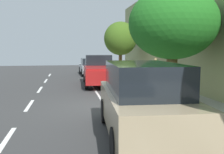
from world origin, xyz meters
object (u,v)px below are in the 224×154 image
(street_tree_far_end, at_px, (120,39))
(pedestrian_on_phone, at_px, (155,70))
(parked_suv_tan_second, at_px, (142,99))
(street_tree_mid_block, at_px, (173,24))
(parked_pickup_red_mid, at_px, (99,71))
(parked_sedan_silver_far, at_px, (90,67))
(cyclist_with_backpack, at_px, (136,83))
(bicycle_at_curb, at_px, (128,95))

(street_tree_far_end, bearing_deg, pedestrian_on_phone, -79.02)
(parked_suv_tan_second, height_order, street_tree_mid_block, street_tree_mid_block)
(parked_pickup_red_mid, distance_m, street_tree_far_end, 5.33)
(street_tree_mid_block, relative_size, street_tree_far_end, 1.07)
(pedestrian_on_phone, bearing_deg, parked_sedan_silver_far, 112.78)
(parked_suv_tan_second, relative_size, parked_sedan_silver_far, 1.08)
(parked_pickup_red_mid, xyz_separation_m, cyclist_with_backpack, (0.71, -6.36, 0.06))
(parked_pickup_red_mid, bearing_deg, street_tree_far_end, 61.44)
(bicycle_at_curb, bearing_deg, parked_pickup_red_mid, 94.67)
(parked_suv_tan_second, bearing_deg, bicycle_at_curb, 81.70)
(pedestrian_on_phone, bearing_deg, parked_suv_tan_second, -111.82)
(parked_suv_tan_second, bearing_deg, cyclist_with_backpack, 77.31)
(parked_pickup_red_mid, height_order, cyclist_with_backpack, parked_pickup_red_mid)
(parked_pickup_red_mid, relative_size, pedestrian_on_phone, 3.29)
(parked_pickup_red_mid, relative_size, parked_sedan_silver_far, 1.21)
(bicycle_at_curb, xyz_separation_m, pedestrian_on_phone, (2.89, 4.59, 0.70))
(parked_sedan_silver_far, height_order, street_tree_mid_block, street_tree_mid_block)
(parked_pickup_red_mid, relative_size, street_tree_mid_block, 1.13)
(parked_suv_tan_second, height_order, bicycle_at_curb, parked_suv_tan_second)
(parked_suv_tan_second, relative_size, street_tree_mid_block, 1.01)
(parked_pickup_red_mid, distance_m, parked_sedan_silver_far, 6.71)
(parked_sedan_silver_far, xyz_separation_m, street_tree_far_end, (2.29, -2.48, 2.45))
(cyclist_with_backpack, bearing_deg, street_tree_mid_block, 1.75)
(parked_pickup_red_mid, bearing_deg, pedestrian_on_phone, -21.36)
(parked_sedan_silver_far, height_order, cyclist_with_backpack, cyclist_with_backpack)
(bicycle_at_curb, xyz_separation_m, street_tree_mid_block, (1.82, -0.41, 3.02))
(parked_pickup_red_mid, distance_m, bicycle_at_curb, 5.95)
(parked_pickup_red_mid, relative_size, cyclist_with_backpack, 3.36)
(parked_sedan_silver_far, bearing_deg, parked_suv_tan_second, -90.45)
(parked_pickup_red_mid, xyz_separation_m, pedestrian_on_phone, (3.38, -1.32, 0.17))
(parked_suv_tan_second, bearing_deg, parked_sedan_silver_far, 89.55)
(parked_sedan_silver_far, bearing_deg, bicycle_at_curb, -87.84)
(cyclist_with_backpack, relative_size, street_tree_mid_block, 0.34)
(street_tree_far_end, height_order, pedestrian_on_phone, street_tree_far_end)
(parked_suv_tan_second, distance_m, bicycle_at_curb, 4.25)
(parked_pickup_red_mid, height_order, bicycle_at_curb, parked_pickup_red_mid)
(street_tree_far_end, distance_m, pedestrian_on_phone, 6.04)
(parked_suv_tan_second, distance_m, street_tree_mid_block, 5.06)
(bicycle_at_curb, relative_size, street_tree_mid_block, 0.32)
(bicycle_at_curb, distance_m, cyclist_with_backpack, 0.78)
(parked_sedan_silver_far, relative_size, bicycle_at_curb, 2.90)
(street_tree_far_end, relative_size, pedestrian_on_phone, 2.71)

